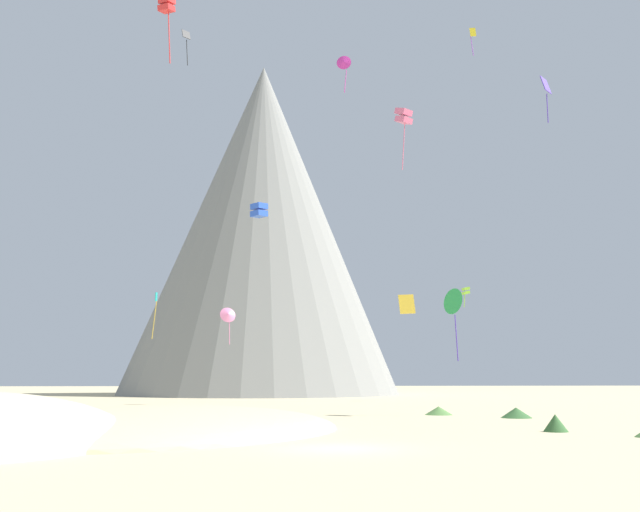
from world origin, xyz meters
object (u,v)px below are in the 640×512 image
(kite_teal_low, at_px, (156,304))
(kite_yellow_high, at_px, (473,36))
(kite_pink_low, at_px, (228,315))
(kite_black_high, at_px, (186,39))
(kite_gold_low, at_px, (407,304))
(kite_blue_mid, at_px, (259,210))
(kite_green_low, at_px, (454,303))
(kite_indigo_mid, at_px, (546,89))
(bush_near_left, at_px, (439,411))
(kite_rainbow_high, at_px, (404,117))
(kite_red_high, at_px, (167,6))
(kite_lime_low, at_px, (466,291))
(bush_scatter_east, at_px, (555,423))
(bush_far_left, at_px, (516,413))
(bush_ridge_crest, at_px, (92,422))
(kite_magenta_high, at_px, (344,63))
(rock_massif, at_px, (257,232))

(kite_teal_low, bearing_deg, kite_yellow_high, -61.85)
(kite_pink_low, height_order, kite_black_high, kite_black_high)
(kite_gold_low, bearing_deg, kite_blue_mid, 12.48)
(kite_green_low, distance_m, kite_indigo_mid, 19.28)
(bush_near_left, relative_size, kite_rainbow_high, 0.34)
(kite_pink_low, bearing_deg, kite_red_high, -116.58)
(kite_indigo_mid, xyz_separation_m, kite_lime_low, (1.81, 29.07, -12.70))
(bush_scatter_east, height_order, kite_black_high, kite_black_high)
(bush_far_left, bearing_deg, bush_ridge_crest, -159.12)
(kite_yellow_high, bearing_deg, bush_ridge_crest, 93.96)
(bush_near_left, height_order, kite_gold_low, kite_gold_low)
(bush_scatter_east, bearing_deg, kite_blue_mid, 125.30)
(bush_scatter_east, distance_m, kite_yellow_high, 53.42)
(kite_teal_low, bearing_deg, kite_red_high, -123.91)
(kite_blue_mid, relative_size, kite_teal_low, 0.27)
(kite_blue_mid, bearing_deg, kite_magenta_high, -67.08)
(bush_ridge_crest, distance_m, kite_green_low, 27.01)
(rock_massif, bearing_deg, kite_black_high, -100.13)
(kite_red_high, height_order, kite_magenta_high, kite_magenta_high)
(kite_green_low, xyz_separation_m, kite_gold_low, (-3.81, -1.39, -0.29))
(kite_green_low, bearing_deg, kite_red_high, 68.37)
(bush_scatter_east, bearing_deg, bush_far_left, 78.22)
(kite_rainbow_high, bearing_deg, bush_scatter_east, 57.60)
(kite_lime_low, height_order, kite_magenta_high, kite_magenta_high)
(kite_indigo_mid, relative_size, kite_red_high, 0.77)
(bush_near_left, height_order, kite_magenta_high, kite_magenta_high)
(bush_scatter_east, xyz_separation_m, kite_indigo_mid, (7.76, 16.10, 24.96))
(kite_yellow_high, relative_size, kite_pink_low, 0.85)
(kite_yellow_high, bearing_deg, kite_magenta_high, 23.04)
(kite_yellow_high, bearing_deg, bush_near_left, 109.74)
(bush_near_left, relative_size, kite_red_high, 0.40)
(kite_pink_low, xyz_separation_m, kite_rainbow_high, (16.27, -10.72, 17.69))
(bush_near_left, distance_m, kite_rainbow_high, 28.28)
(bush_near_left, distance_m, kite_teal_low, 41.77)
(kite_indigo_mid, bearing_deg, kite_rainbow_high, 140.43)
(bush_scatter_east, bearing_deg, kite_green_low, 92.41)
(bush_near_left, distance_m, kite_magenta_high, 46.19)
(kite_lime_low, bearing_deg, kite_magenta_high, -83.87)
(bush_far_left, height_order, kite_gold_low, kite_gold_low)
(kite_green_low, height_order, kite_teal_low, kite_teal_low)
(kite_yellow_high, xyz_separation_m, kite_teal_low, (-34.94, 12.76, -28.64))
(bush_far_left, relative_size, kite_gold_low, 1.45)
(kite_teal_low, xyz_separation_m, kite_gold_low, (22.20, -34.29, -3.36))
(kite_teal_low, distance_m, kite_gold_low, 40.99)
(kite_pink_low, bearing_deg, kite_blue_mid, -97.10)
(bush_scatter_east, xyz_separation_m, kite_pink_low, (-17.82, 37.15, 8.56))
(kite_black_high, height_order, kite_lime_low, kite_black_high)
(kite_red_high, bearing_deg, rock_massif, -68.38)
(kite_red_high, bearing_deg, kite_blue_mid, -102.28)
(kite_yellow_high, bearing_deg, kite_black_high, 44.92)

